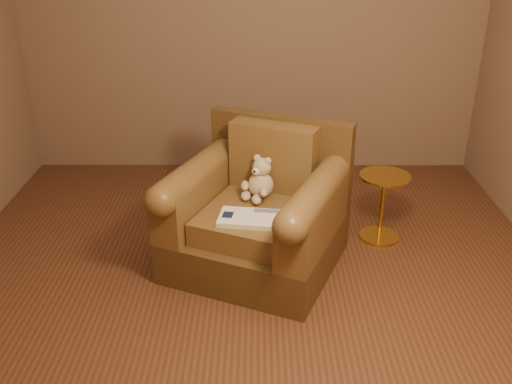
{
  "coord_description": "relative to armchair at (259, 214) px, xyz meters",
  "views": [
    {
      "loc": [
        0.05,
        -2.99,
        2.09
      ],
      "look_at": [
        0.04,
        0.23,
        0.56
      ],
      "focal_mm": 40.0,
      "sensor_mm": 36.0,
      "label": 1
    }
  ],
  "objects": [
    {
      "name": "teddy_bear",
      "position": [
        0.0,
        0.09,
        0.19
      ],
      "size": [
        0.22,
        0.24,
        0.29
      ],
      "rotation": [
        0.0,
        0.0,
        -0.66
      ],
      "color": "tan",
      "rests_on": "armchair"
    },
    {
      "name": "side_table",
      "position": [
        0.88,
        0.3,
        -0.08
      ],
      "size": [
        0.36,
        0.36,
        0.5
      ],
      "color": "gold",
      "rests_on": "floor"
    },
    {
      "name": "room",
      "position": [
        -0.06,
        -0.33,
        1.36
      ],
      "size": [
        4.02,
        4.02,
        2.71
      ],
      "color": "#7B5E4B",
      "rests_on": "ground"
    },
    {
      "name": "armchair",
      "position": [
        0.0,
        0.0,
        0.0
      ],
      "size": [
        1.3,
        1.28,
        0.91
      ],
      "rotation": [
        0.0,
        0.0,
        -0.4
      ],
      "color": "#4B3319",
      "rests_on": "floor"
    },
    {
      "name": "floor",
      "position": [
        -0.06,
        -0.33,
        -0.35
      ],
      "size": [
        4.0,
        4.0,
        0.0
      ],
      "primitive_type": "plane",
      "color": "#542F1D",
      "rests_on": "ground"
    },
    {
      "name": "guidebook",
      "position": [
        -0.05,
        -0.24,
        0.1
      ],
      "size": [
        0.42,
        0.28,
        0.03
      ],
      "rotation": [
        0.0,
        0.0,
        -0.14
      ],
      "color": "beige",
      "rests_on": "armchair"
    }
  ]
}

